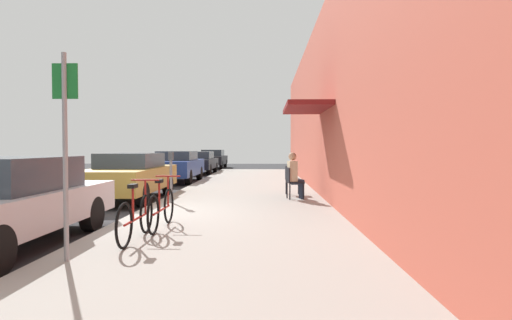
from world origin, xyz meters
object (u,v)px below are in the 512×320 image
at_px(seated_patron_0, 294,174).
at_px(parked_car_2, 177,166).
at_px(parked_car_4, 213,159).
at_px(cafe_chair_1, 290,178).
at_px(parked_car_1, 130,175).
at_px(cafe_chair_0, 292,181).
at_px(bicycle_1, 162,208).
at_px(street_sign, 65,140).
at_px(parked_car_0, 3,202).
at_px(parking_meter, 171,173).
at_px(bicycle_0, 136,217).
at_px(parked_car_3, 199,162).

bearing_deg(seated_patron_0, parked_car_2, 125.23).
height_order(parked_car_4, cafe_chair_1, parked_car_4).
distance_m(parked_car_1, cafe_chair_0, 4.76).
relative_size(bicycle_1, seated_patron_0, 1.33).
bearing_deg(parked_car_1, street_sign, -77.54).
bearing_deg(parked_car_1, cafe_chair_1, 5.41).
relative_size(parked_car_0, parking_meter, 3.33).
height_order(cafe_chair_0, cafe_chair_1, same).
bearing_deg(street_sign, cafe_chair_1, 65.97).
xyz_separation_m(parking_meter, seated_patron_0, (3.24, 0.88, -0.07)).
distance_m(parked_car_1, bicycle_1, 5.22).
distance_m(bicycle_0, cafe_chair_1, 6.68).
height_order(parked_car_3, parking_meter, parking_meter).
relative_size(parked_car_0, parked_car_3, 1.00).
xyz_separation_m(parked_car_0, parked_car_4, (0.00, 24.21, 0.00)).
bearing_deg(cafe_chair_0, seated_patron_0, 8.63).
distance_m(parked_car_1, parked_car_4, 18.47).
distance_m(parking_meter, cafe_chair_1, 3.69).
bearing_deg(seated_patron_0, bicycle_1, -121.83).
bearing_deg(cafe_chair_1, parked_car_0, -127.34).
height_order(parking_meter, cafe_chair_1, parking_meter).
xyz_separation_m(bicycle_1, seated_patron_0, (2.62, 4.22, 0.34)).
bearing_deg(bicycle_1, parked_car_2, 101.16).
relative_size(parked_car_1, cafe_chair_0, 5.06).
bearing_deg(street_sign, bicycle_1, 71.86).
xyz_separation_m(parked_car_2, street_sign, (1.50, -13.04, 0.91)).
height_order(parked_car_1, street_sign, street_sign).
relative_size(street_sign, bicycle_1, 1.52).
distance_m(bicycle_0, cafe_chair_0, 5.79).
distance_m(bicycle_1, seated_patron_0, 4.97).
relative_size(parked_car_1, cafe_chair_1, 5.06).
bearing_deg(cafe_chair_1, street_sign, -114.03).
height_order(parked_car_4, bicycle_1, parked_car_4).
bearing_deg(cafe_chair_0, parked_car_2, 124.86).
bearing_deg(parked_car_4, parked_car_3, -90.00).
height_order(parked_car_4, seated_patron_0, seated_patron_0).
distance_m(street_sign, bicycle_0, 1.70).
height_order(parked_car_1, parked_car_2, parked_car_2).
bearing_deg(bicycle_1, bicycle_0, -99.61).
bearing_deg(seated_patron_0, parked_car_3, 110.56).
xyz_separation_m(parked_car_1, parked_car_4, (0.00, 18.47, -0.00)).
bearing_deg(seated_patron_0, parked_car_1, 173.70).
xyz_separation_m(parking_meter, bicycle_1, (0.62, -3.33, -0.41)).
relative_size(parked_car_1, parking_meter, 3.33).
bearing_deg(parked_car_3, parked_car_0, -90.00).
distance_m(parked_car_0, seated_patron_0, 7.08).
bearing_deg(parked_car_3, parked_car_2, -90.00).
bearing_deg(cafe_chair_1, parked_car_2, 129.17).
distance_m(parked_car_3, street_sign, 19.11).
relative_size(parking_meter, cafe_chair_0, 1.52).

